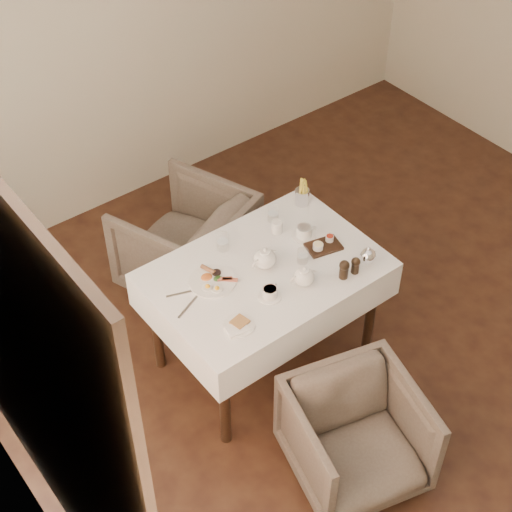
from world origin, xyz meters
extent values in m
plane|color=black|center=(0.00, 0.00, 0.00)|extent=(5.00, 5.00, 0.00)
plane|color=beige|center=(-2.25, 0.00, 1.45)|extent=(0.00, 5.00, 5.00)
cube|color=black|center=(-2.22, 0.00, 1.60)|extent=(0.03, 1.75, 2.05)
cube|color=black|center=(-0.69, 0.57, 0.72)|extent=(1.20, 0.80, 0.04)
cube|color=white|center=(-0.69, 0.57, 0.64)|extent=(1.28, 0.88, 0.23)
cylinder|color=black|center=(-1.23, 0.91, 0.35)|extent=(0.06, 0.06, 0.70)
cylinder|color=black|center=(-0.15, 0.91, 0.35)|extent=(0.06, 0.06, 0.70)
cylinder|color=black|center=(-1.23, 0.23, 0.35)|extent=(0.06, 0.06, 0.70)
cylinder|color=black|center=(-0.15, 0.23, 0.35)|extent=(0.06, 0.06, 0.70)
imported|color=#4F423A|center=(-0.80, -0.34, 0.30)|extent=(0.80, 0.81, 0.61)
imported|color=#4F423A|center=(-0.68, 1.43, 0.34)|extent=(0.95, 0.96, 0.69)
cylinder|color=white|center=(-0.98, 0.67, 0.76)|extent=(0.26, 0.26, 0.01)
ellipsoid|color=#CB6324|center=(-0.99, 0.71, 0.77)|extent=(0.07, 0.06, 0.02)
cylinder|color=brown|center=(-0.95, 0.75, 0.78)|extent=(0.05, 0.10, 0.02)
cylinder|color=black|center=(-0.93, 0.70, 0.77)|extent=(0.05, 0.05, 0.01)
cube|color=maroon|center=(-0.91, 0.62, 0.77)|extent=(0.09, 0.08, 0.01)
ellipsoid|color=#264C19|center=(-0.95, 0.66, 0.77)|extent=(0.05, 0.04, 0.02)
cylinder|color=white|center=(-1.05, 0.32, 0.76)|extent=(0.17, 0.17, 0.01)
cube|color=#995F32|center=(-1.05, 0.33, 0.77)|extent=(0.10, 0.09, 0.01)
cube|color=white|center=(-1.08, 0.31, 0.76)|extent=(0.12, 0.10, 0.01)
cylinder|color=white|center=(-0.44, 0.78, 0.80)|extent=(0.08, 0.08, 0.08)
cylinder|color=white|center=(-0.80, 0.39, 0.76)|extent=(0.13, 0.13, 0.01)
cylinder|color=white|center=(-0.80, 0.39, 0.79)|extent=(0.11, 0.11, 0.05)
cylinder|color=#9C6346|center=(-0.80, 0.39, 0.82)|extent=(0.07, 0.07, 0.00)
cylinder|color=white|center=(-0.34, 0.65, 0.76)|extent=(0.14, 0.14, 0.01)
cylinder|color=white|center=(-0.34, 0.65, 0.79)|extent=(0.12, 0.12, 0.06)
cylinder|color=#9C6346|center=(-0.34, 0.65, 0.82)|extent=(0.08, 0.08, 0.00)
cylinder|color=silver|center=(-0.77, 0.85, 0.81)|extent=(0.08, 0.08, 0.10)
cylinder|color=silver|center=(-0.49, 0.49, 0.80)|extent=(0.08, 0.08, 0.09)
cylinder|color=silver|center=(-0.39, 0.88, 0.80)|extent=(0.09, 0.09, 0.09)
cube|color=black|center=(-0.31, 0.51, 0.76)|extent=(0.22, 0.17, 0.02)
cylinder|color=white|center=(-0.36, 0.51, 0.79)|extent=(0.06, 0.06, 0.03)
cylinder|color=maroon|center=(-0.26, 0.52, 0.79)|extent=(0.05, 0.05, 0.03)
cylinder|color=silver|center=(-0.15, 0.89, 0.81)|extent=(0.09, 0.09, 0.10)
cube|color=silver|center=(-1.15, 0.70, 0.76)|extent=(0.19, 0.08, 0.00)
cube|color=silver|center=(-1.19, 0.60, 0.76)|extent=(0.17, 0.09, 0.00)
camera|label=1|loc=(-2.64, -1.87, 3.78)|focal=55.00mm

